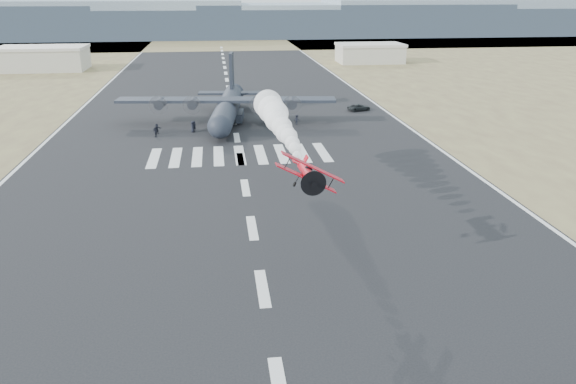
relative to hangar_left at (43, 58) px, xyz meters
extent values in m
cube|color=brown|center=(52.00, 85.00, -3.41)|extent=(500.00, 80.00, 0.00)
cube|color=gray|center=(-13.00, 115.00, 5.09)|extent=(150.00, 50.00, 17.00)
cube|color=gray|center=(52.00, 115.00, 3.09)|extent=(150.00, 50.00, 13.00)
cube|color=gray|center=(117.00, 115.00, 4.09)|extent=(150.00, 50.00, 15.00)
cube|color=gray|center=(182.00, 115.00, 5.09)|extent=(150.00, 50.00, 17.00)
cube|color=#A7A495|center=(0.00, 0.00, -0.41)|extent=(24.00, 14.00, 6.00)
cube|color=beige|center=(0.00, 0.00, 2.89)|extent=(24.50, 14.50, 0.80)
cube|color=#A7A495|center=(98.00, 5.00, -0.81)|extent=(20.00, 12.00, 5.20)
cube|color=beige|center=(98.00, 5.00, 2.09)|extent=(20.50, 12.50, 0.80)
cylinder|color=#B80C0E|center=(56.03, -129.70, 4.98)|extent=(0.91, 4.60, 0.83)
sphere|color=black|center=(56.03, -129.51, 5.30)|extent=(0.64, 0.64, 0.64)
cylinder|color=black|center=(56.07, -131.90, 4.98)|extent=(0.93, 0.57, 0.92)
cylinder|color=black|center=(56.08, -132.22, 4.98)|extent=(2.02, 0.06, 2.02)
cube|color=#B80C0E|center=(56.04, -130.06, 4.65)|extent=(4.93, 1.01, 2.64)
cube|color=#B80C0E|center=(56.04, -130.34, 5.75)|extent=(5.09, 1.01, 2.73)
cube|color=#B80C0E|center=(55.99, -127.59, 5.43)|extent=(0.11, 0.83, 0.92)
cube|color=#B80C0E|center=(55.99, -127.59, 4.98)|extent=(1.85, 0.68, 0.07)
cylinder|color=black|center=(55.31, -130.44, 3.87)|extent=(0.12, 0.41, 0.40)
cylinder|color=black|center=(56.78, -130.42, 3.87)|extent=(0.12, 0.41, 0.40)
sphere|color=white|center=(55.99, -127.40, 4.98)|extent=(0.64, 0.64, 0.64)
sphere|color=white|center=(55.95, -125.20, 5.00)|extent=(0.91, 0.91, 0.91)
sphere|color=white|center=(55.91, -123.00, 5.03)|extent=(1.18, 1.18, 1.18)
sphere|color=white|center=(55.87, -120.80, 5.06)|extent=(1.44, 1.44, 1.44)
sphere|color=white|center=(55.83, -118.60, 5.09)|extent=(1.71, 1.71, 1.71)
sphere|color=white|center=(55.79, -116.40, 5.11)|extent=(1.98, 1.98, 1.98)
sphere|color=white|center=(55.75, -114.20, 5.14)|extent=(2.24, 2.24, 2.24)
sphere|color=white|center=(55.71, -112.00, 5.17)|extent=(2.51, 2.51, 2.51)
sphere|color=white|center=(55.67, -109.80, 5.20)|extent=(2.78, 2.78, 2.78)
sphere|color=white|center=(55.63, -107.60, 5.22)|extent=(3.04, 3.04, 3.04)
sphere|color=white|center=(55.59, -105.40, 5.25)|extent=(3.31, 3.31, 3.31)
sphere|color=white|center=(55.55, -103.20, 5.28)|extent=(3.58, 3.58, 3.58)
cylinder|color=#1E212D|center=(50.87, -74.28, -0.96)|extent=(6.81, 26.63, 3.77)
sphere|color=#1E212D|center=(49.34, -87.38, -0.96)|extent=(3.77, 3.77, 3.77)
cone|color=#1E212D|center=(52.40, -61.19, -0.96)|extent=(4.40, 6.05, 3.77)
cube|color=#1E212D|center=(50.76, -75.22, 0.83)|extent=(37.87, 8.31, 0.47)
cylinder|color=#1E212D|center=(39.48, -74.37, 0.36)|extent=(2.10, 3.75, 1.69)
cylinder|color=#3F3F44|center=(39.27, -76.24, 0.36)|extent=(3.19, 0.42, 3.20)
cylinder|color=#1E212D|center=(45.10, -75.03, 0.36)|extent=(2.10, 3.75, 1.69)
cylinder|color=#3F3F44|center=(44.88, -76.90, 0.36)|extent=(3.19, 0.42, 3.20)
cylinder|color=#1E212D|center=(56.32, -76.34, 0.36)|extent=(2.10, 3.75, 1.69)
cylinder|color=#3F3F44|center=(56.10, -78.21, 0.36)|extent=(3.19, 0.42, 3.20)
cylinder|color=#1E212D|center=(61.93, -77.00, 0.36)|extent=(2.10, 3.75, 1.69)
cylinder|color=#3F3F44|center=(61.71, -78.87, 0.36)|extent=(3.19, 0.42, 3.20)
cube|color=#1E212D|center=(52.19, -63.06, 3.75)|extent=(1.05, 4.27, 7.53)
cube|color=#1E212D|center=(52.24, -62.59, -0.21)|extent=(13.42, 4.34, 0.33)
cube|color=#1E212D|center=(48.92, -73.11, -2.37)|extent=(1.78, 5.74, 1.51)
cylinder|color=black|center=(48.92, -73.11, -2.89)|extent=(0.59, 1.08, 1.04)
cube|color=#1E212D|center=(53.04, -73.59, -2.37)|extent=(1.78, 5.74, 1.51)
cylinder|color=black|center=(53.04, -73.59, -2.89)|extent=(0.59, 1.08, 1.04)
cylinder|color=black|center=(49.67, -84.57, -2.98)|extent=(0.47, 0.89, 0.85)
imported|color=black|center=(76.46, -67.18, -2.78)|extent=(4.91, 3.30, 1.25)
imported|color=black|center=(49.83, -78.72, -2.62)|extent=(0.60, 0.67, 1.58)
imported|color=black|center=(50.42, -77.10, -2.56)|extent=(0.97, 0.83, 1.70)
imported|color=black|center=(62.79, -77.09, -2.58)|extent=(1.17, 0.99, 1.66)
imported|color=black|center=(39.19, -82.97, -2.61)|extent=(1.03, 0.96, 1.60)
imported|color=black|center=(44.97, -80.51, -2.48)|extent=(0.65, 0.96, 1.85)
imported|color=black|center=(39.23, -80.97, -2.58)|extent=(1.58, 1.21, 1.66)
imported|color=black|center=(45.26, -79.88, -2.55)|extent=(0.78, 0.81, 1.72)
imported|color=black|center=(60.27, -77.70, -2.56)|extent=(0.87, 0.58, 1.70)
camera|label=1|loc=(49.00, -172.18, 19.06)|focal=35.00mm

